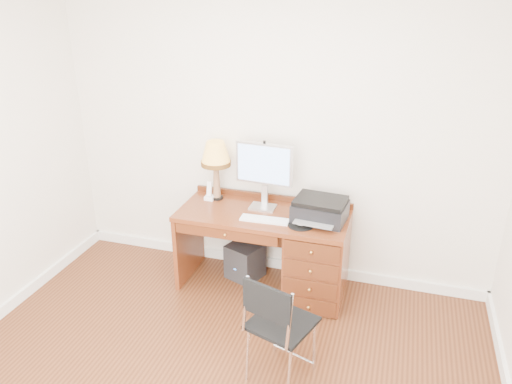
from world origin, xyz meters
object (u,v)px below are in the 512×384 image
(phone, at_px, (210,194))
(equipment_box, at_px, (245,261))
(printer, at_px, (320,209))
(leg_lamp, at_px, (216,157))
(monitor, at_px, (264,168))
(chair, at_px, (280,321))
(desk, at_px, (298,251))

(phone, distance_m, equipment_box, 0.72)
(printer, bearing_deg, leg_lamp, 176.20)
(monitor, bearing_deg, chair, -64.88)
(leg_lamp, bearing_deg, desk, -11.65)
(desk, relative_size, chair, 1.75)
(desk, bearing_deg, printer, 3.66)
(leg_lamp, xyz_separation_m, equipment_box, (0.29, -0.07, -0.99))
(monitor, bearing_deg, desk, -15.25)
(leg_lamp, bearing_deg, equipment_box, -14.04)
(desk, bearing_deg, leg_lamp, 168.35)
(desk, bearing_deg, phone, 171.58)
(desk, relative_size, leg_lamp, 2.69)
(monitor, bearing_deg, phone, -176.21)
(leg_lamp, bearing_deg, monitor, -5.33)
(leg_lamp, xyz_separation_m, phone, (-0.06, -0.04, -0.36))
(monitor, relative_size, phone, 3.34)
(printer, bearing_deg, monitor, 173.02)
(monitor, bearing_deg, printer, -7.97)
(desk, xyz_separation_m, equipment_box, (-0.53, 0.10, -0.24))
(leg_lamp, relative_size, phone, 3.13)
(monitor, relative_size, equipment_box, 1.75)
(desk, height_order, phone, phone)
(equipment_box, bearing_deg, printer, 14.69)
(desk, height_order, monitor, monitor)
(printer, relative_size, leg_lamp, 0.83)
(desk, distance_m, printer, 0.47)
(chair, bearing_deg, phone, 146.77)
(monitor, distance_m, leg_lamp, 0.47)
(phone, bearing_deg, printer, -6.12)
(phone, xyz_separation_m, equipment_box, (0.35, -0.03, -0.63))
(monitor, relative_size, leg_lamp, 1.07)
(monitor, height_order, chair, monitor)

